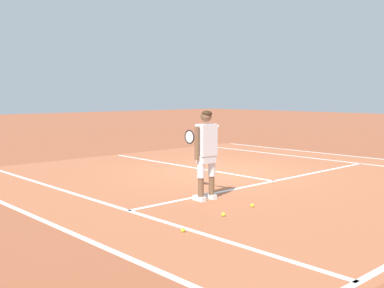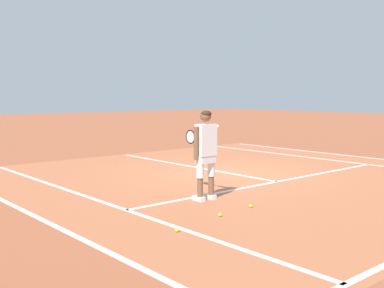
{
  "view_description": "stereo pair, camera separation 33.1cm",
  "coord_description": "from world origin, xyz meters",
  "px_view_note": "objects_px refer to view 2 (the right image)",
  "views": [
    {
      "loc": [
        -8.72,
        -8.28,
        2.01
      ],
      "look_at": [
        -2.54,
        -1.62,
        1.05
      ],
      "focal_mm": 43.77,
      "sensor_mm": 36.0,
      "label": 1
    },
    {
      "loc": [
        -8.47,
        -8.5,
        2.01
      ],
      "look_at": [
        -2.54,
        -1.62,
        1.05
      ],
      "focal_mm": 43.77,
      "sensor_mm": 36.0,
      "label": 2
    }
  ],
  "objects_px": {
    "tennis_player": "(205,149)",
    "tennis_ball_near_feet": "(177,230)",
    "tennis_ball_mid_court": "(251,206)",
    "tennis_ball_by_baseline": "(220,215)"
  },
  "relations": [
    {
      "from": "tennis_player",
      "to": "tennis_ball_near_feet",
      "type": "distance_m",
      "value": 2.37
    },
    {
      "from": "tennis_ball_near_feet",
      "to": "tennis_ball_mid_court",
      "type": "bearing_deg",
      "value": 8.78
    },
    {
      "from": "tennis_ball_near_feet",
      "to": "tennis_player",
      "type": "bearing_deg",
      "value": 36.71
    },
    {
      "from": "tennis_player",
      "to": "tennis_ball_mid_court",
      "type": "distance_m",
      "value": 1.4
    },
    {
      "from": "tennis_ball_by_baseline",
      "to": "tennis_player",
      "type": "bearing_deg",
      "value": 59.01
    },
    {
      "from": "tennis_player",
      "to": "tennis_ball_mid_court",
      "type": "relative_size",
      "value": 25.95
    },
    {
      "from": "tennis_ball_near_feet",
      "to": "tennis_ball_by_baseline",
      "type": "height_order",
      "value": "same"
    },
    {
      "from": "tennis_ball_by_baseline",
      "to": "tennis_ball_near_feet",
      "type": "bearing_deg",
      "value": -168.87
    },
    {
      "from": "tennis_ball_by_baseline",
      "to": "tennis_ball_mid_court",
      "type": "bearing_deg",
      "value": 5.71
    },
    {
      "from": "tennis_ball_near_feet",
      "to": "tennis_ball_mid_court",
      "type": "relative_size",
      "value": 1.0
    }
  ]
}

